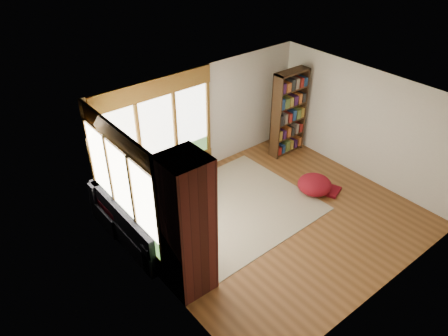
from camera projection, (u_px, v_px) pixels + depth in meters
floor at (275, 218)px, 9.11m from camera, size 5.50×5.50×0.00m
ceiling at (284, 104)px, 7.68m from camera, size 5.50×5.50×0.00m
wall_back at (202, 120)px, 10.02m from camera, size 5.50×0.04×2.60m
wall_front at (393, 234)px, 6.77m from camera, size 5.50×0.04×2.60m
wall_left at (156, 225)px, 6.95m from camera, size 0.04×5.00×2.60m
wall_right at (366, 125)px, 9.84m from camera, size 0.04×5.00×2.60m
windows_back at (158, 135)px, 9.35m from camera, size 2.82×0.10×1.90m
windows_left at (122, 188)px, 7.72m from camera, size 0.10×2.62×1.90m
roller_blind at (99, 149)px, 8.06m from camera, size 0.03×0.72×0.90m
brick_chimney at (187, 227)px, 6.91m from camera, size 0.70×0.70×2.60m
sectional_sofa at (150, 204)px, 9.02m from camera, size 2.20×2.20×0.80m
area_rug at (225, 212)px, 9.27m from camera, size 3.80×2.95×0.01m
bookshelf at (289, 113)px, 10.79m from camera, size 0.94×0.31×2.19m
pouf at (315, 184)px, 9.77m from camera, size 0.89×0.89×0.41m
dog_tan at (164, 171)px, 9.12m from camera, size 1.07×0.75×0.55m
dog_brindle at (145, 209)px, 8.15m from camera, size 0.76×0.92×0.45m
throw_pillows at (146, 182)px, 8.88m from camera, size 1.98×1.68×0.45m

